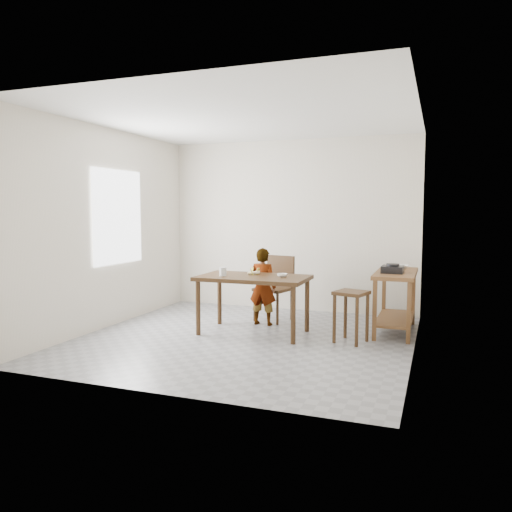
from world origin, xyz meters
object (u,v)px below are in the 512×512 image
(prep_counter, at_px, (395,302))
(dining_chair, at_px, (273,289))
(child, at_px, (263,286))
(stool, at_px, (351,317))
(dining_table, at_px, (253,305))

(prep_counter, distance_m, dining_chair, 1.72)
(child, height_order, stool, child)
(dining_table, height_order, dining_chair, dining_chair)
(prep_counter, relative_size, stool, 1.92)
(dining_chair, xyz_separation_m, stool, (1.26, -0.82, -0.15))
(child, distance_m, dining_chair, 0.32)
(dining_chair, bearing_deg, stool, -18.83)
(dining_chair, height_order, stool, dining_chair)
(child, height_order, dining_chair, child)
(child, xyz_separation_m, dining_chair, (0.06, 0.30, -0.07))
(dining_table, xyz_separation_m, prep_counter, (1.72, 0.70, 0.03))
(dining_table, bearing_deg, dining_chair, 89.61)
(stool, bearing_deg, child, 158.59)
(child, bearing_deg, dining_chair, -99.73)
(prep_counter, relative_size, child, 1.11)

